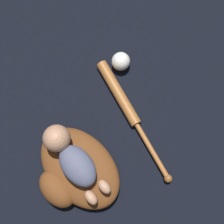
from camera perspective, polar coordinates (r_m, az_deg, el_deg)
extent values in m
plane|color=black|center=(1.27, -4.74, -12.77)|extent=(6.00, 6.00, 0.00)
ellipsoid|color=brown|center=(1.23, -5.89, -10.04)|extent=(0.37, 0.26, 0.10)
ellipsoid|color=brown|center=(1.24, -10.00, -13.67)|extent=(0.17, 0.12, 0.10)
ellipsoid|color=#4C516B|center=(1.15, -6.31, -9.75)|extent=(0.18, 0.12, 0.07)
sphere|color=tan|center=(1.15, -10.08, -4.77)|extent=(0.10, 0.10, 0.10)
ellipsoid|color=tan|center=(1.16, -3.86, -15.35)|extent=(0.06, 0.04, 0.04)
ellipsoid|color=tan|center=(1.15, -1.39, -13.51)|extent=(0.06, 0.04, 0.04)
cylinder|color=#9E602D|center=(1.31, 1.18, 3.48)|extent=(0.31, 0.11, 0.05)
cylinder|color=#9E602D|center=(1.27, 7.32, -7.05)|extent=(0.25, 0.08, 0.02)
sphere|color=brown|center=(1.27, 10.23, -11.89)|extent=(0.03, 0.03, 0.03)
sphere|color=white|center=(1.34, 1.63, 9.23)|extent=(0.08, 0.08, 0.08)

